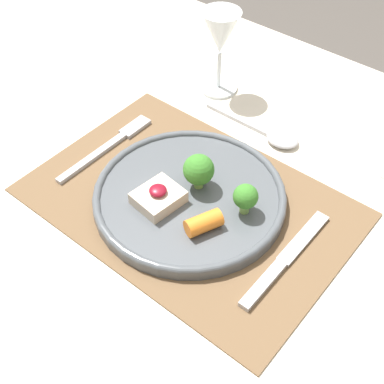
{
  "coord_description": "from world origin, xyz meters",
  "views": [
    {
      "loc": [
        0.35,
        -0.42,
        1.33
      ],
      "look_at": [
        0.0,
        0.0,
        0.76
      ],
      "focal_mm": 50.0,
      "sensor_mm": 36.0,
      "label": 1
    }
  ],
  "objects_px": {
    "knife": "(281,264)",
    "wine_glass_far": "(220,38)",
    "fork": "(112,144)",
    "spoon": "(274,135)",
    "dinner_plate": "(192,195)"
  },
  "relations": [
    {
      "from": "fork",
      "to": "wine_glass_far",
      "type": "height_order",
      "value": "wine_glass_far"
    },
    {
      "from": "spoon",
      "to": "wine_glass_far",
      "type": "bearing_deg",
      "value": 164.47
    },
    {
      "from": "knife",
      "to": "spoon",
      "type": "distance_m",
      "value": 0.27
    },
    {
      "from": "spoon",
      "to": "wine_glass_far",
      "type": "relative_size",
      "value": 1.2
    },
    {
      "from": "dinner_plate",
      "to": "wine_glass_far",
      "type": "relative_size",
      "value": 1.85
    },
    {
      "from": "wine_glass_far",
      "to": "fork",
      "type": "bearing_deg",
      "value": -98.59
    },
    {
      "from": "dinner_plate",
      "to": "spoon",
      "type": "bearing_deg",
      "value": 86.7
    },
    {
      "from": "fork",
      "to": "knife",
      "type": "relative_size",
      "value": 1.0
    },
    {
      "from": "knife",
      "to": "wine_glass_far",
      "type": "height_order",
      "value": "wine_glass_far"
    },
    {
      "from": "fork",
      "to": "knife",
      "type": "bearing_deg",
      "value": -6.88
    },
    {
      "from": "fork",
      "to": "spoon",
      "type": "distance_m",
      "value": 0.27
    },
    {
      "from": "spoon",
      "to": "fork",
      "type": "bearing_deg",
      "value": -133.04
    },
    {
      "from": "spoon",
      "to": "knife",
      "type": "bearing_deg",
      "value": -51.7
    },
    {
      "from": "dinner_plate",
      "to": "knife",
      "type": "bearing_deg",
      "value": -5.3
    },
    {
      "from": "fork",
      "to": "wine_glass_far",
      "type": "relative_size",
      "value": 1.3
    }
  ]
}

